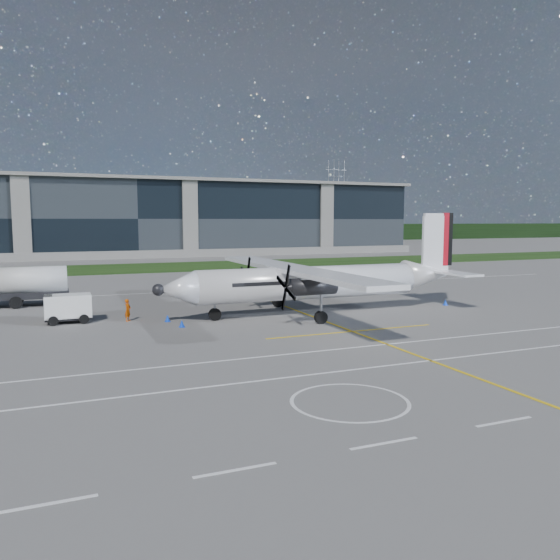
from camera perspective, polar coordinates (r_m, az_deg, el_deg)
ground at (r=78.00m, az=-11.49°, el=0.84°), size 400.00×400.00×0.00m
grass_strip at (r=85.84m, az=-12.50°, el=1.31°), size 400.00×18.00×0.04m
terminal_building at (r=117.21m, az=-15.28°, el=6.17°), size 120.00×20.00×15.00m
tree_line at (r=176.95m, az=-17.64°, el=4.58°), size 400.00×6.00×6.00m
pylon_east at (r=211.36m, az=5.87°, el=8.31°), size 9.00×4.60×30.00m
yellow_taxiway_centerline at (r=50.01m, az=-1.59°, el=-1.98°), size 0.20×70.00×0.01m
white_lane_line at (r=27.53m, az=10.46°, el=-8.88°), size 90.00×0.15×0.01m
turboprop_aircraft at (r=42.00m, az=4.16°, el=1.78°), size 25.04×25.97×7.79m
fuel_tanker_truck at (r=50.50m, az=-26.73°, el=-0.68°), size 8.83×2.87×3.31m
baggage_tug at (r=41.07m, az=-21.26°, el=-2.81°), size 3.30×1.98×1.98m
ground_crew_person at (r=40.34m, az=-15.62°, el=-2.89°), size 0.85×0.91×1.82m
safety_cone_tail at (r=48.31m, az=16.90°, el=-2.24°), size 0.36×0.36×0.50m
safety_cone_nose_stbd at (r=39.59m, az=-11.67°, el=-3.92°), size 0.36×0.36×0.50m
safety_cone_nose_port at (r=37.35m, az=-10.22°, el=-4.50°), size 0.36×0.36×0.50m
safety_cone_stbdwing at (r=53.43m, az=-3.51°, el=-1.20°), size 0.36×0.36×0.50m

